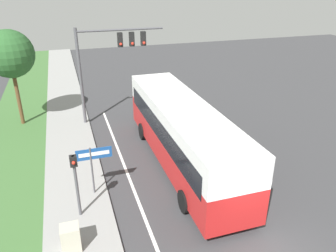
# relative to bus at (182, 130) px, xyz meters

# --- Properties ---
(ground_plane) EXTENTS (80.00, 80.00, 0.00)m
(ground_plane) POSITION_rel_bus_xyz_m (0.66, -6.27, -2.03)
(ground_plane) COLOR #38383A
(bus) EXTENTS (2.72, 11.82, 3.67)m
(bus) POSITION_rel_bus_xyz_m (0.00, 0.00, 0.00)
(bus) COLOR red
(bus) RESTS_ON ground_plane
(signal_gantry) EXTENTS (5.66, 0.41, 6.39)m
(signal_gantry) POSITION_rel_bus_xyz_m (-2.46, 7.08, 2.64)
(signal_gantry) COLOR #4C4C51
(signal_gantry) RESTS_ON ground_plane
(pedestrian_signal) EXTENTS (0.28, 0.34, 2.91)m
(pedestrian_signal) POSITION_rel_bus_xyz_m (-5.46, -2.66, -0.03)
(pedestrian_signal) COLOR #4C4C51
(pedestrian_signal) RESTS_ON ground_plane
(street_sign) EXTENTS (1.56, 0.08, 2.42)m
(street_sign) POSITION_rel_bus_xyz_m (-4.63, -1.27, -0.25)
(street_sign) COLOR #4C4C51
(street_sign) RESTS_ON ground_plane
(utility_cabinet) EXTENTS (0.67, 0.60, 1.02)m
(utility_cabinet) POSITION_rel_bus_xyz_m (-5.90, -4.52, -1.40)
(utility_cabinet) COLOR #B7B29E
(utility_cabinet) RESTS_ON sidewalk
(roadside_tree) EXTENTS (3.01, 3.01, 6.22)m
(roadside_tree) POSITION_rel_bus_xyz_m (-8.44, 8.29, 2.77)
(roadside_tree) COLOR brown
(roadside_tree) RESTS_ON grass_verge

